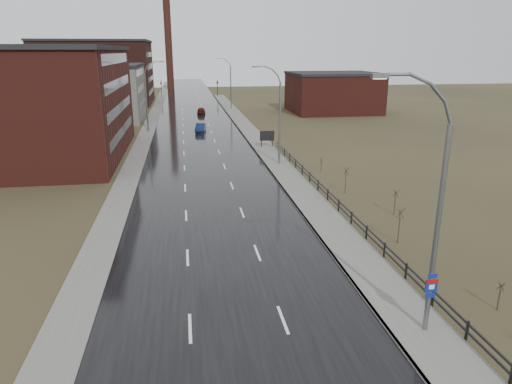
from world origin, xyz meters
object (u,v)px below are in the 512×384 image
object	(u,v)px
streetlight_main	(432,214)
car_near	(201,128)
billboard	(267,136)
car_far	(201,111)

from	to	relation	value
streetlight_main	car_near	world-z (taller)	streetlight_main
billboard	car_near	bearing A→B (deg)	120.53
car_near	car_far	distance (m)	22.83
car_near	car_far	bearing A→B (deg)	95.09
billboard	car_far	bearing A→B (deg)	101.29
car_far	billboard	bearing A→B (deg)	105.37
billboard	car_near	distance (m)	16.80
streetlight_main	car_far	distance (m)	81.47
car_near	car_far	world-z (taller)	car_far
streetlight_main	car_far	size ratio (longest dim) A/B	2.90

